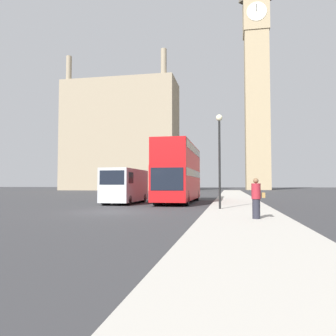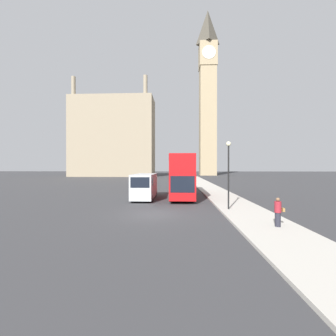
# 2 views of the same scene
# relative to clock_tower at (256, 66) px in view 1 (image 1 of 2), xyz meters

# --- Properties ---
(ground_plane) EXTENTS (300.00, 300.00, 0.00)m
(ground_plane) POSITION_rel_clock_tower_xyz_m (-13.89, -74.91, -34.07)
(ground_plane) COLOR #333335
(sidewalk_strip) EXTENTS (3.61, 120.00, 0.15)m
(sidewalk_strip) POSITION_rel_clock_tower_xyz_m (-7.08, -74.91, -34.00)
(sidewalk_strip) COLOR #ADA89E
(sidewalk_strip) RESTS_ON ground_plane
(clock_tower) EXTENTS (6.88, 7.05, 66.38)m
(clock_tower) POSITION_rel_clock_tower_xyz_m (0.00, 0.00, 0.00)
(clock_tower) COLOR tan
(clock_tower) RESTS_ON ground_plane
(building_block_distant) EXTENTS (29.07, 11.51, 34.22)m
(building_block_distant) POSITION_rel_clock_tower_xyz_m (-35.32, -10.94, -20.01)
(building_block_distant) COLOR gray
(building_block_distant) RESTS_ON ground_plane
(red_double_decker_bus) EXTENTS (2.51, 10.54, 4.66)m
(red_double_decker_bus) POSITION_rel_clock_tower_xyz_m (-11.67, -65.62, -31.49)
(red_double_decker_bus) COLOR #B71114
(red_double_decker_bus) RESTS_ON ground_plane
(white_van) EXTENTS (2.12, 6.02, 2.65)m
(white_van) POSITION_rel_clock_tower_xyz_m (-15.60, -67.57, -32.66)
(white_van) COLOR #B2B7BC
(white_van) RESTS_ON ground_plane
(pedestrian) EXTENTS (0.51, 0.35, 1.58)m
(pedestrian) POSITION_rel_clock_tower_xyz_m (-6.63, -78.62, -33.13)
(pedestrian) COLOR #23232D
(pedestrian) RESTS_ON sidewalk_strip
(street_lamp) EXTENTS (0.36, 0.36, 5.22)m
(street_lamp) POSITION_rel_clock_tower_xyz_m (-8.19, -73.60, -30.45)
(street_lamp) COLOR black
(street_lamp) RESTS_ON sidewalk_strip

